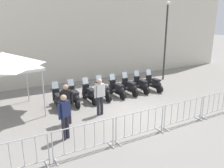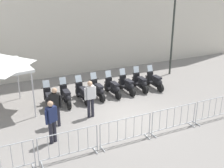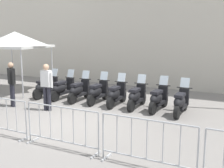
% 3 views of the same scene
% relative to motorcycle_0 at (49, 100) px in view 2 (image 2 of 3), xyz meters
% --- Properties ---
extents(ground_plane, '(120.00, 120.00, 0.00)m').
position_rel_motorcycle_0_xyz_m(ground_plane, '(2.64, -2.83, -0.45)').
color(ground_plane, gray).
extents(motorcycle_0, '(0.68, 1.71, 1.24)m').
position_rel_motorcycle_0_xyz_m(motorcycle_0, '(0.00, 0.00, 0.00)').
color(motorcycle_0, black).
rests_on(motorcycle_0, ground).
extents(motorcycle_1, '(0.67, 1.72, 1.24)m').
position_rel_motorcycle_0_xyz_m(motorcycle_1, '(0.86, -0.04, 0.00)').
color(motorcycle_1, black).
rests_on(motorcycle_1, ground).
extents(motorcycle_2, '(0.58, 1.73, 1.24)m').
position_rel_motorcycle_0_xyz_m(motorcycle_2, '(1.71, -0.19, 0.00)').
color(motorcycle_2, black).
rests_on(motorcycle_2, ground).
extents(motorcycle_3, '(0.59, 1.72, 1.24)m').
position_rel_motorcycle_0_xyz_m(motorcycle_3, '(2.57, -0.23, 0.00)').
color(motorcycle_3, black).
rests_on(motorcycle_3, ground).
extents(motorcycle_4, '(0.56, 1.73, 1.24)m').
position_rel_motorcycle_0_xyz_m(motorcycle_4, '(3.42, -0.39, 0.00)').
color(motorcycle_4, black).
rests_on(motorcycle_4, ground).
extents(motorcycle_5, '(0.58, 1.73, 1.24)m').
position_rel_motorcycle_0_xyz_m(motorcycle_5, '(4.27, -0.50, 0.00)').
color(motorcycle_5, black).
rests_on(motorcycle_5, ground).
extents(motorcycle_6, '(0.66, 1.72, 1.24)m').
position_rel_motorcycle_0_xyz_m(motorcycle_6, '(5.11, -0.59, 0.00)').
color(motorcycle_6, black).
rests_on(motorcycle_6, ground).
extents(motorcycle_7, '(0.59, 1.72, 1.24)m').
position_rel_motorcycle_0_xyz_m(motorcycle_7, '(5.95, -0.84, 0.00)').
color(motorcycle_7, black).
rests_on(motorcycle_7, ground).
extents(barrier_segment_0, '(2.11, 0.71, 1.07)m').
position_rel_motorcycle_0_xyz_m(barrier_segment_0, '(-3.10, -3.87, 0.07)').
color(barrier_segment_0, '#B2B5B7').
rests_on(barrier_segment_0, ground).
extents(barrier_segment_1, '(2.11, 0.71, 1.07)m').
position_rel_motorcycle_0_xyz_m(barrier_segment_1, '(-0.90, -4.17, 0.07)').
color(barrier_segment_1, '#B2B5B7').
rests_on(barrier_segment_1, ground).
extents(barrier_segment_2, '(2.11, 0.71, 1.07)m').
position_rel_motorcycle_0_xyz_m(barrier_segment_2, '(1.29, -4.48, 0.07)').
color(barrier_segment_2, '#B2B5B7').
rests_on(barrier_segment_2, ground).
extents(barrier_segment_3, '(2.11, 0.71, 1.07)m').
position_rel_motorcycle_0_xyz_m(barrier_segment_3, '(3.48, -4.79, 0.07)').
color(barrier_segment_3, '#B2B5B7').
rests_on(barrier_segment_3, ground).
extents(barrier_segment_4, '(2.11, 0.71, 1.07)m').
position_rel_motorcycle_0_xyz_m(barrier_segment_4, '(5.68, -5.10, 0.07)').
color(barrier_segment_4, '#B2B5B7').
rests_on(barrier_segment_4, ground).
extents(street_lamp, '(0.36, 0.36, 5.46)m').
position_rel_motorcycle_0_xyz_m(street_lamp, '(8.54, 0.62, 2.87)').
color(street_lamp, '#2D332D').
rests_on(street_lamp, ground).
extents(officer_near_row_end, '(0.53, 0.32, 1.73)m').
position_rel_motorcycle_0_xyz_m(officer_near_row_end, '(-1.00, -2.93, 0.53)').
color(officer_near_row_end, '#23232D').
rests_on(officer_near_row_end, ground).
extents(officer_mid_plaza, '(0.45, 0.40, 1.73)m').
position_rel_motorcycle_0_xyz_m(officer_mid_plaza, '(-0.38, -1.80, 0.53)').
color(officer_mid_plaza, '#23232D').
rests_on(officer_mid_plaza, ground).
extents(officer_by_barriers, '(0.55, 0.26, 1.73)m').
position_rel_motorcycle_0_xyz_m(officer_by_barriers, '(1.23, -1.87, 0.53)').
color(officer_by_barriers, '#23232D').
rests_on(officer_by_barriers, ground).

